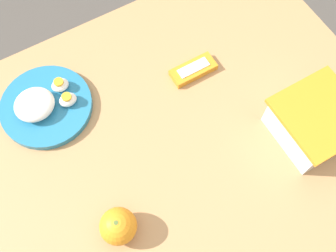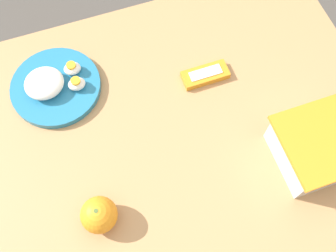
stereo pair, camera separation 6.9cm
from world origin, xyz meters
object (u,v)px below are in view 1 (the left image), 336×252
Objects in this scene: rice_plate at (44,105)px; orange_fruit at (118,226)px; food_container at (314,123)px; candy_bar at (193,70)px.

orange_fruit is at bearing 93.94° from rice_plate.
food_container is 0.48m from orange_fruit.
food_container reaches higher than orange_fruit.
orange_fruit reaches higher than candy_bar.
food_container is 2.26× the size of orange_fruit.
orange_fruit is 0.67× the size of candy_bar.
food_container reaches higher than rice_plate.
food_container is 0.31m from candy_bar.
orange_fruit reaches higher than rice_plate.
candy_bar is (-0.36, 0.09, -0.01)m from rice_plate.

